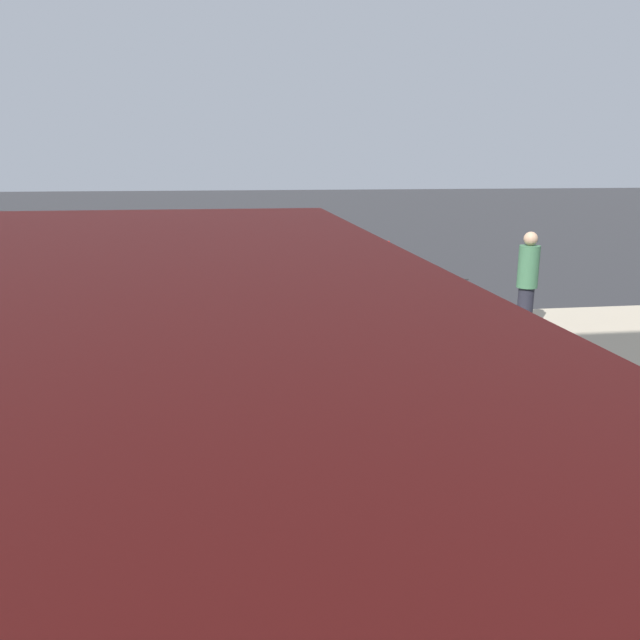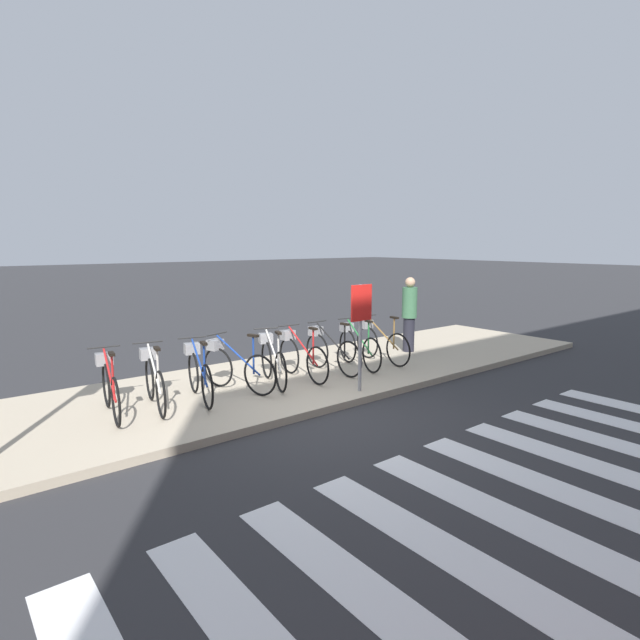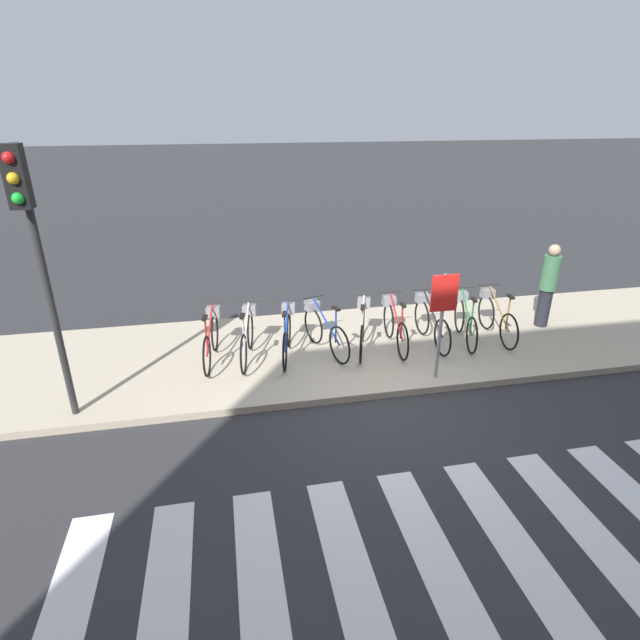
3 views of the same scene
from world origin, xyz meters
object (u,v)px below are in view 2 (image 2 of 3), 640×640
Objects in this scene: parked_bicycle_2 at (198,372)px; parked_bicycle_5 at (300,354)px; parked_bicycle_0 at (109,385)px; pedestrian at (409,313)px; parked_bicycle_7 at (357,345)px; parked_bicycle_4 at (272,359)px; parked_bicycle_3 at (234,365)px; sign_post at (361,319)px; parked_bicycle_1 at (154,378)px; parked_bicycle_8 at (379,341)px; parked_bicycle_6 at (330,349)px.

parked_bicycle_2 is 0.98× the size of parked_bicycle_5.
parked_bicycle_0 is 6.70m from pedestrian.
parked_bicycle_7 is (4.77, -0.11, 0.00)m from parked_bicycle_0.
parked_bicycle_0 is at bearing 178.43° from parked_bicycle_5.
parked_bicycle_0 and parked_bicycle_4 have the same top height.
parked_bicycle_2 is 3.43m from parked_bicycle_7.
parked_bicycle_3 is 2.28m from sign_post.
parked_bicycle_1 is 3.41m from sign_post.
parked_bicycle_5 is (0.61, -0.01, 0.00)m from parked_bicycle_4.
parked_bicycle_5 is 0.96× the size of pedestrian.
parked_bicycle_3 is at bearing -1.21° from parked_bicycle_0.
parked_bicycle_2 and parked_bicycle_4 have the same top height.
parked_bicycle_0 is at bearing 178.66° from parked_bicycle_7.
parked_bicycle_3 is 0.96× the size of parked_bicycle_8.
parked_bicycle_4 is 2.69m from parked_bicycle_8.
parked_bicycle_0 and parked_bicycle_5 have the same top height.
sign_post is (-0.42, -1.33, 0.79)m from parked_bicycle_6.
sign_post is at bearing -21.02° from parked_bicycle_0.
parked_bicycle_4 is (1.41, 0.02, 0.00)m from parked_bicycle_2.
parked_bicycle_3 is at bearing 179.29° from parked_bicycle_8.
parked_bicycle_2 is 0.95× the size of pedestrian.
parked_bicycle_3 is 0.87× the size of sign_post.
sign_post reaches higher than parked_bicycle_2.
parked_bicycle_1 is 1.01× the size of parked_bicycle_7.
sign_post is at bearing -55.30° from parked_bicycle_4.
parked_bicycle_0 is 3.36m from parked_bicycle_5.
parked_bicycle_3 is 0.98× the size of parked_bicycle_7.
sign_post is (1.65, -1.36, 0.79)m from parked_bicycle_3.
parked_bicycle_2 is 1.03× the size of parked_bicycle_3.
parked_bicycle_4 is 1.33m from parked_bicycle_6.
parked_bicycle_5 and parked_bicycle_8 have the same top height.
parked_bicycle_3 is (1.38, 0.01, 0.00)m from parked_bicycle_1.
parked_bicycle_0 is at bearing 158.98° from sign_post.
parked_bicycle_3 is (2.01, -0.04, 0.00)m from parked_bicycle_0.
parked_bicycle_1 and parked_bicycle_7 have the same top height.
parked_bicycle_4 is 0.87× the size of sign_post.
parked_bicycle_3 is at bearing 179.03° from parked_bicycle_6.
parked_bicycle_4 and parked_bicycle_6 have the same top height.
parked_bicycle_1 and parked_bicycle_4 have the same top height.
pedestrian reaches higher than parked_bicycle_4.
parked_bicycle_6 is at bearing 0.36° from parked_bicycle_4.
sign_post is (0.91, -1.32, 0.79)m from parked_bicycle_4.
parked_bicycle_5 is (3.36, -0.09, 0.00)m from parked_bicycle_0.
pedestrian is at bearing 3.34° from parked_bicycle_2.
parked_bicycle_3 is at bearing -176.95° from pedestrian.
pedestrian is at bearing 2.43° from parked_bicycle_1.
parked_bicycle_5 is at bearing -1.57° from parked_bicycle_0.
parked_bicycle_0 is 1.04× the size of parked_bicycle_3.
parked_bicycle_0 is 0.99× the size of parked_bicycle_5.
parked_bicycle_1 is 3.45m from parked_bicycle_6.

